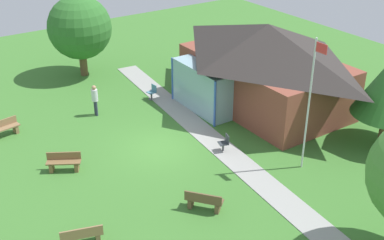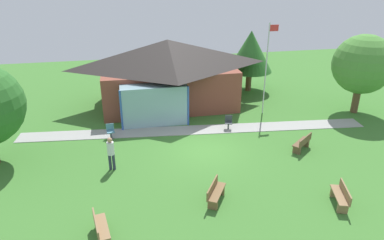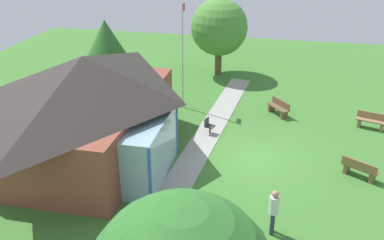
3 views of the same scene
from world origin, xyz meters
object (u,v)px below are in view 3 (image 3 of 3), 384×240
object	(u,v)px
tree_behind_pavilion_right	(106,47)
pavilion	(90,105)
patio_chair_west	(171,211)
visitor_strolling_lawn	(274,209)
bench_front_center	(360,169)
patio_chair_lawn_spare	(209,126)
tree_east_hedge	(219,27)
bench_mid_right	(279,108)
flagpole	(183,52)
bench_front_right	(371,121)

from	to	relation	value
tree_behind_pavilion_right	pavilion	bearing A→B (deg)	-163.90
patio_chair_west	visitor_strolling_lawn	world-z (taller)	visitor_strolling_lawn
bench_front_center	patio_chair_west	distance (m)	8.30
patio_chair_west	tree_behind_pavilion_right	xyz separation A→B (m)	(10.77, 6.68, 2.75)
patio_chair_lawn_spare	tree_east_hedge	bearing A→B (deg)	-156.70
bench_mid_right	patio_chair_lawn_spare	size ratio (longest dim) A/B	1.68
pavilion	flagpole	distance (m)	6.78
tree_behind_pavilion_right	tree_east_hedge	distance (m)	8.06
bench_front_center	patio_chair_lawn_spare	xyz separation A→B (m)	(2.65, 6.89, 0.01)
patio_chair_west	bench_front_right	bearing A→B (deg)	132.15
flagpole	bench_mid_right	distance (m)	6.18
patio_chair_west	visitor_strolling_lawn	xyz separation A→B (m)	(0.10, -3.57, 0.61)
bench_front_center	patio_chair_lawn_spare	world-z (taller)	patio_chair_lawn_spare
flagpole	visitor_strolling_lawn	world-z (taller)	flagpole
bench_front_center	patio_chair_west	world-z (taller)	patio_chair_west
flagpole	bench_front_right	bearing A→B (deg)	-93.72
bench_front_center	patio_chair_lawn_spare	bearing A→B (deg)	-170.34
tree_behind_pavilion_right	bench_front_right	bearing A→B (deg)	-94.97
patio_chair_lawn_spare	tree_east_hedge	xyz separation A→B (m)	(9.25, 0.96, 2.91)
bench_mid_right	bench_front_right	world-z (taller)	same
patio_chair_lawn_spare	visitor_strolling_lawn	bearing A→B (deg)	43.66
bench_front_center	patio_chair_west	bearing A→B (deg)	-117.22
bench_front_right	visitor_strolling_lawn	bearing A→B (deg)	80.60
visitor_strolling_lawn	tree_east_hedge	world-z (taller)	tree_east_hedge
pavilion	bench_mid_right	world-z (taller)	pavilion
bench_front_center	tree_east_hedge	size ratio (longest dim) A/B	0.29
patio_chair_lawn_spare	bench_front_right	bearing A→B (deg)	123.76
flagpole	patio_chair_west	bearing A→B (deg)	-169.28
bench_front_center	visitor_strolling_lawn	xyz separation A→B (m)	(-4.30, 3.46, 0.62)
patio_chair_lawn_spare	tree_behind_pavilion_right	distance (m)	8.23
flagpole	bench_mid_right	xyz separation A→B (m)	(0.07, -5.45, -2.91)
bench_front_right	patio_chair_lawn_spare	distance (m)	8.52
patio_chair_lawn_spare	tree_behind_pavilion_right	bearing A→B (deg)	-101.19
bench_front_right	tree_east_hedge	xyz separation A→B (m)	(6.84, 9.13, 2.93)
pavilion	tree_east_hedge	size ratio (longest dim) A/B	1.91
patio_chair_lawn_spare	patio_chair_west	world-z (taller)	same
flagpole	bench_mid_right	bearing A→B (deg)	-89.26
bench_front_right	tree_east_hedge	world-z (taller)	tree_east_hedge
pavilion	patio_chair_lawn_spare	xyz separation A→B (m)	(3.03, -4.87, -2.01)
bench_mid_right	patio_chair_lawn_spare	world-z (taller)	patio_chair_lawn_spare
patio_chair_lawn_spare	visitor_strolling_lawn	xyz separation A→B (m)	(-6.96, -3.44, 0.61)
patio_chair_lawn_spare	tree_east_hedge	size ratio (longest dim) A/B	0.16
visitor_strolling_lawn	patio_chair_lawn_spare	bearing A→B (deg)	33.25
bench_mid_right	tree_behind_pavilion_right	world-z (taller)	tree_behind_pavilion_right
visitor_strolling_lawn	tree_behind_pavilion_right	bearing A→B (deg)	50.83
bench_front_right	tree_behind_pavilion_right	bearing A→B (deg)	12.45
flagpole	patio_chair_west	distance (m)	10.71
flagpole	tree_behind_pavilion_right	bearing A→B (deg)	82.37
bench_mid_right	bench_front_center	size ratio (longest dim) A/B	0.95
patio_chair_west	tree_east_hedge	bearing A→B (deg)	176.33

